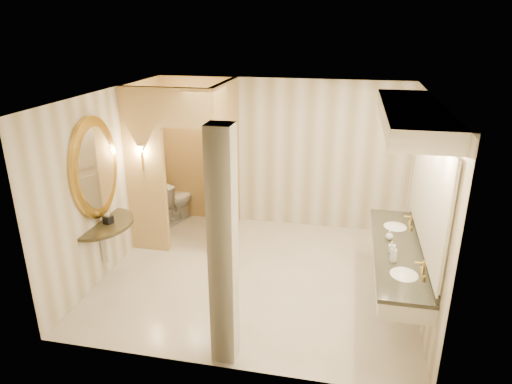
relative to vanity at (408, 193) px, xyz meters
The scene contains 16 objects.
floor 2.59m from the vanity, 168.58° to the left, with size 4.50×4.50×0.00m, color white.
ceiling 2.29m from the vanity, 168.58° to the left, with size 4.50×4.50×0.00m, color silver.
wall_back 3.12m from the vanity, 129.51° to the left, with size 4.50×0.02×2.70m, color silver.
wall_front 2.56m from the vanity, 141.05° to the right, with size 4.50×0.02×2.70m, color silver.
wall_left 4.26m from the vanity, behind, with size 0.02×4.00×2.70m, color silver.
wall_right 0.56m from the vanity, 55.93° to the left, with size 0.02×4.00×2.70m, color silver.
toilet_closet 3.40m from the vanity, 156.21° to the left, with size 1.50×1.55×2.70m.
wall_sconce 3.99m from the vanity, 168.00° to the left, with size 0.14×0.14×0.42m.
vanity is the anchor object (origin of this frame).
console_shelf 4.20m from the vanity, behind, with size 1.12×1.12×2.01m.
pillar 2.43m from the vanity, 144.63° to the right, with size 0.27×0.27×2.70m, color beige.
tissue_box 4.13m from the vanity, behind, with size 0.11×0.11×0.11m, color black.
toilet 4.61m from the vanity, 152.13° to the left, with size 0.47×0.82×0.83m, color white.
soap_bottle_a 0.71m from the vanity, 135.15° to the right, with size 0.07×0.07×0.15m, color beige.
soap_bottle_b 0.74m from the vanity, 122.76° to the left, with size 0.10×0.10×0.13m, color silver.
soap_bottle_c 0.76m from the vanity, 109.18° to the right, with size 0.09×0.09×0.23m, color #C6B28C.
Camera 1 is at (1.22, -5.90, 3.60)m, focal length 32.00 mm.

